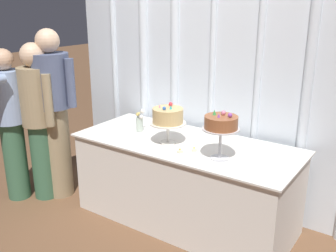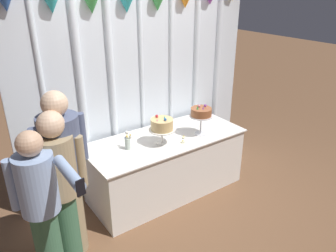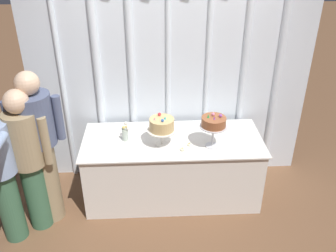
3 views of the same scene
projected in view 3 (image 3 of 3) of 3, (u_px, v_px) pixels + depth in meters
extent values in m
plane|color=brown|center=(173.00, 199.00, 4.31)|extent=(24.00, 24.00, 0.00)
cube|color=silver|center=(170.00, 70.00, 4.17)|extent=(3.26, 0.04, 2.75)
cylinder|color=silver|center=(61.00, 73.00, 4.10)|extent=(0.06, 0.06, 2.75)
cylinder|color=silver|center=(98.00, 72.00, 4.11)|extent=(0.10, 0.10, 2.75)
cylinder|color=silver|center=(131.00, 72.00, 4.13)|extent=(0.09, 0.09, 2.75)
cylinder|color=silver|center=(168.00, 71.00, 4.15)|extent=(0.06, 0.06, 2.75)
cylinder|color=silver|center=(207.00, 70.00, 4.17)|extent=(0.06, 0.06, 2.75)
cylinder|color=silver|center=(244.00, 70.00, 4.19)|extent=(0.08, 0.08, 2.75)
cylinder|color=silver|center=(278.00, 69.00, 4.21)|extent=(0.08, 0.08, 2.75)
cube|color=white|center=(172.00, 168.00, 4.21)|extent=(1.93, 0.79, 0.75)
cube|color=white|center=(173.00, 140.00, 4.03)|extent=(1.98, 0.84, 0.01)
cylinder|color=silver|center=(162.00, 144.00, 3.93)|extent=(0.13, 0.13, 0.01)
cylinder|color=silver|center=(162.00, 137.00, 3.89)|extent=(0.02, 0.02, 0.16)
cylinder|color=silver|center=(162.00, 130.00, 3.84)|extent=(0.32, 0.32, 0.01)
cylinder|color=#DBB775|center=(162.00, 124.00, 3.81)|extent=(0.26, 0.26, 0.13)
cone|color=#2DB2B7|center=(165.00, 118.00, 3.77)|extent=(0.02, 0.02, 0.03)
sphere|color=#DB333D|center=(159.00, 114.00, 3.83)|extent=(0.04, 0.04, 0.04)
cone|color=pink|center=(155.00, 119.00, 3.76)|extent=(0.02, 0.02, 0.03)
sphere|color=blue|center=(163.00, 120.00, 3.72)|extent=(0.03, 0.03, 0.03)
cylinder|color=silver|center=(212.00, 146.00, 3.89)|extent=(0.14, 0.14, 0.01)
cylinder|color=silver|center=(213.00, 136.00, 3.84)|extent=(0.02, 0.02, 0.23)
cylinder|color=silver|center=(213.00, 126.00, 3.78)|extent=(0.29, 0.29, 0.01)
cylinder|color=#995633|center=(214.00, 122.00, 3.75)|extent=(0.26, 0.26, 0.10)
sphere|color=purple|center=(221.00, 116.00, 3.73)|extent=(0.03, 0.03, 0.03)
sphere|color=pink|center=(213.00, 114.00, 3.75)|extent=(0.04, 0.04, 0.04)
cone|color=green|center=(208.00, 116.00, 3.72)|extent=(0.03, 0.03, 0.04)
cone|color=purple|center=(214.00, 118.00, 3.69)|extent=(0.02, 0.02, 0.03)
cylinder|color=#B2C1B2|center=(125.00, 135.00, 3.98)|extent=(0.07, 0.07, 0.13)
sphere|color=white|center=(126.00, 123.00, 3.95)|extent=(0.04, 0.04, 0.04)
sphere|color=#E5C666|center=(126.00, 127.00, 3.89)|extent=(0.02, 0.02, 0.02)
sphere|color=#E5C666|center=(124.00, 127.00, 3.92)|extent=(0.03, 0.03, 0.03)
sphere|color=silver|center=(123.00, 128.00, 3.94)|extent=(0.02, 0.02, 0.02)
sphere|color=white|center=(128.00, 129.00, 3.92)|extent=(0.04, 0.04, 0.04)
cylinder|color=beige|center=(182.00, 150.00, 3.82)|extent=(0.05, 0.05, 0.02)
sphere|color=#F9CC4C|center=(182.00, 148.00, 3.81)|extent=(0.01, 0.01, 0.01)
cylinder|color=beige|center=(189.00, 145.00, 3.90)|extent=(0.04, 0.04, 0.02)
sphere|color=#F9CC4C|center=(189.00, 143.00, 3.89)|extent=(0.01, 0.01, 0.01)
cylinder|color=#3D6B4C|center=(37.00, 195.00, 3.78)|extent=(0.26, 0.26, 0.78)
cylinder|color=#9E8966|center=(24.00, 139.00, 3.45)|extent=(0.36, 0.36, 0.57)
sphere|color=beige|center=(16.00, 101.00, 3.25)|extent=(0.23, 0.23, 0.23)
cube|color=#664C84|center=(19.00, 145.00, 3.31)|extent=(0.04, 0.01, 0.36)
cylinder|color=#9E8966|center=(4.00, 139.00, 3.47)|extent=(0.08, 0.08, 0.50)
cylinder|color=#9E8966|center=(45.00, 141.00, 3.44)|extent=(0.08, 0.08, 0.50)
cylinder|color=#9E8966|center=(47.00, 181.00, 3.85)|extent=(0.31, 0.31, 0.94)
cylinder|color=#4C5675|center=(34.00, 120.00, 3.49)|extent=(0.43, 0.43, 0.53)
sphere|color=beige|center=(27.00, 83.00, 3.30)|extent=(0.23, 0.23, 0.23)
cube|color=maroon|center=(29.00, 126.00, 3.33)|extent=(0.04, 0.02, 0.34)
cylinder|color=#4C5675|center=(10.00, 124.00, 3.44)|extent=(0.08, 0.08, 0.46)
cylinder|color=#4C5675|center=(59.00, 118.00, 3.54)|extent=(0.08, 0.08, 0.46)
cylinder|color=#3D6B4C|center=(10.00, 206.00, 3.61)|extent=(0.31, 0.31, 0.81)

